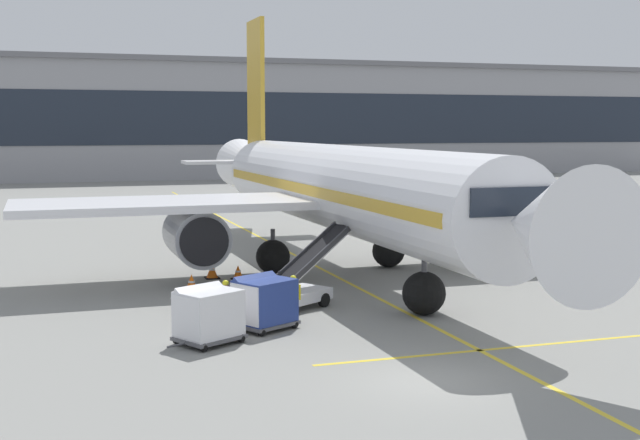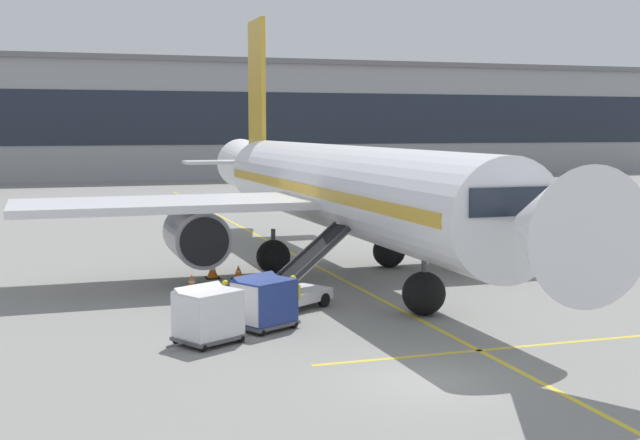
{
  "view_description": "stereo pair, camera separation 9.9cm",
  "coord_description": "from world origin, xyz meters",
  "views": [
    {
      "loc": [
        -10.06,
        -20.91,
        7.12
      ],
      "look_at": [
        0.25,
        10.82,
        3.42
      ],
      "focal_mm": 47.18,
      "sensor_mm": 36.0,
      "label": 1
    },
    {
      "loc": [
        -9.96,
        -20.94,
        7.12
      ],
      "look_at": [
        0.25,
        10.82,
        3.42
      ],
      "focal_mm": 47.18,
      "sensor_mm": 36.0,
      "label": 2
    }
  ],
  "objects": [
    {
      "name": "ground_crew_marshaller",
      "position": [
        -4.2,
        7.91,
        1.0
      ],
      "size": [
        0.34,
        0.55,
        1.74
      ],
      "color": "#333847",
      "rests_on": "ground"
    },
    {
      "name": "safety_cone_engine_keepout",
      "position": [
        -1.72,
        17.18,
        0.33
      ],
      "size": [
        0.6,
        0.6,
        0.69
      ],
      "color": "black",
      "rests_on": "ground"
    },
    {
      "name": "ground_crew_by_carts",
      "position": [
        -3.07,
        8.26,
        1.0
      ],
      "size": [
        0.33,
        0.56,
        1.74
      ],
      "color": "black",
      "rests_on": "ground"
    },
    {
      "name": "apron_guidance_line_stop_bar",
      "position": [
        3.32,
        2.49,
        0.0
      ],
      "size": [
        12.0,
        0.2,
        0.01
      ],
      "color": "yellow",
      "rests_on": "ground"
    },
    {
      "name": "ground_crew_by_loader",
      "position": [
        -1.66,
        8.1,
        1.0
      ],
      "size": [
        0.57,
        0.26,
        1.74
      ],
      "color": "#514C42",
      "rests_on": "ground"
    },
    {
      "name": "ground_plane",
      "position": [
        0.0,
        0.0,
        0.0
      ],
      "size": [
        600.0,
        600.0,
        0.0
      ],
      "primitive_type": "plane",
      "color": "gray"
    },
    {
      "name": "apron_guidance_line_lead_in",
      "position": [
        2.93,
        16.76,
        0.0
      ],
      "size": [
        0.2,
        110.0,
        0.01
      ],
      "color": "yellow",
      "rests_on": "ground"
    },
    {
      "name": "parked_airplane",
      "position": [
        3.31,
        17.44,
        4.1
      ],
      "size": [
        30.29,
        40.73,
        14.08
      ],
      "color": "white",
      "rests_on": "ground"
    },
    {
      "name": "terminal_building",
      "position": [
        9.8,
        100.8,
        8.18
      ],
      "size": [
        149.22,
        18.92,
        16.47
      ],
      "color": "#939399",
      "rests_on": "ground"
    },
    {
      "name": "safety_cone_nose_mark",
      "position": [
        -4.26,
        14.97,
        0.37
      ],
      "size": [
        0.68,
        0.68,
        0.77
      ],
      "color": "black",
      "rests_on": "ground"
    },
    {
      "name": "baggage_cart_second",
      "position": [
        -5.19,
        6.07,
        1.0
      ],
      "size": [
        2.77,
        2.37,
        1.91
      ],
      "color": "#515156",
      "rests_on": "ground"
    },
    {
      "name": "belt_loader",
      "position": [
        -0.97,
        10.37,
        0.88
      ],
      "size": [
        5.07,
        3.92,
        3.15
      ],
      "color": "silver",
      "rests_on": "ground"
    },
    {
      "name": "baggage_cart_lead",
      "position": [
        -2.94,
        7.43,
        1.0
      ],
      "size": [
        2.77,
        2.37,
        1.91
      ],
      "color": "#515156",
      "rests_on": "ground"
    },
    {
      "name": "safety_cone_wingtip",
      "position": [
        -2.82,
        17.88,
        0.36
      ],
      "size": [
        0.66,
        0.66,
        0.75
      ],
      "color": "black",
      "rests_on": "ground"
    }
  ]
}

